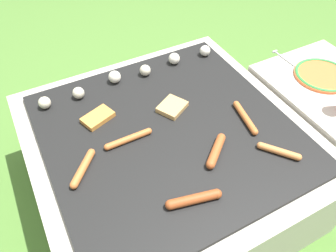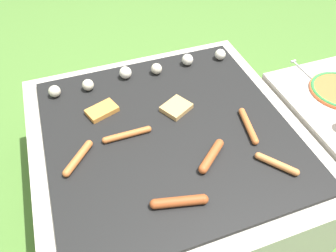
{
  "view_description": "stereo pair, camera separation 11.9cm",
  "coord_description": "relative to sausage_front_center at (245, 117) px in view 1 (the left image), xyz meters",
  "views": [
    {
      "loc": [
        -0.39,
        -0.72,
        1.28
      ],
      "look_at": [
        0.0,
        0.0,
        0.41
      ],
      "focal_mm": 35.0,
      "sensor_mm": 36.0,
      "label": 1
    },
    {
      "loc": [
        -0.28,
        -0.77,
        1.28
      ],
      "look_at": [
        0.0,
        0.0,
        0.41
      ],
      "focal_mm": 35.0,
      "sensor_mm": 36.0,
      "label": 2
    }
  ],
  "objects": [
    {
      "name": "side_ledge",
      "position": [
        0.46,
        0.01,
        -0.21
      ],
      "size": [
        0.46,
        0.51,
        0.39
      ],
      "color": "#B2AA9E",
      "rests_on": "ground_plane"
    },
    {
      "name": "sausage_mid_right",
      "position": [
        0.0,
        -0.19,
        -0.0
      ],
      "size": [
        0.1,
        0.13,
        0.02
      ],
      "color": "#C6753D",
      "rests_on": "grill"
    },
    {
      "name": "bread_slice_left",
      "position": [
        -0.21,
        0.18,
        -0.0
      ],
      "size": [
        0.13,
        0.13,
        0.02
      ],
      "color": "tan",
      "rests_on": "grill"
    },
    {
      "name": "mushroom_row",
      "position": [
        -0.28,
        0.43,
        0.01
      ],
      "size": [
        0.79,
        0.08,
        0.05
      ],
      "color": "beige",
      "rests_on": "grill"
    },
    {
      "name": "sausage_back_right",
      "position": [
        -0.19,
        -0.09,
        0.0
      ],
      "size": [
        0.13,
        0.11,
        0.03
      ],
      "color": "#A34C23",
      "rests_on": "grill"
    },
    {
      "name": "bread_slice_center",
      "position": [
        -0.49,
        0.26,
        -0.0
      ],
      "size": [
        0.13,
        0.11,
        0.02
      ],
      "color": "#D18438",
      "rests_on": "grill"
    },
    {
      "name": "ground_plane",
      "position": [
        -0.28,
        0.09,
        -0.41
      ],
      "size": [
        14.0,
        14.0,
        0.0
      ],
      "primitive_type": "plane",
      "color": "#47702D"
    },
    {
      "name": "grill",
      "position": [
        -0.28,
        0.09,
        -0.21
      ],
      "size": [
        1.0,
        1.0,
        0.39
      ],
      "color": "#B2AA9E",
      "rests_on": "ground_plane"
    },
    {
      "name": "sausage_mid_left",
      "position": [
        -0.35,
        -0.21,
        0.0
      ],
      "size": [
        0.18,
        0.07,
        0.03
      ],
      "color": "#93421E",
      "rests_on": "grill"
    },
    {
      "name": "sausage_back_center",
      "position": [
        -0.43,
        0.11,
        -0.0
      ],
      "size": [
        0.18,
        0.02,
        0.02
      ],
      "color": "#B7602D",
      "rests_on": "grill"
    },
    {
      "name": "sausage_front_center",
      "position": [
        0.0,
        0.0,
        0.0
      ],
      "size": [
        0.05,
        0.18,
        0.02
      ],
      "color": "#B7602D",
      "rests_on": "grill"
    },
    {
      "name": "fork_utensil",
      "position": [
        0.4,
        0.21,
        -0.01
      ],
      "size": [
        0.02,
        0.22,
        0.01
      ],
      "color": "silver",
      "rests_on": "side_ledge"
    },
    {
      "name": "sausage_front_left",
      "position": [
        -0.61,
        0.06,
        0.0
      ],
      "size": [
        0.12,
        0.13,
        0.03
      ],
      "color": "#B7602D",
      "rests_on": "grill"
    },
    {
      "name": "plate_colorful",
      "position": [
        0.46,
        0.05,
        -0.0
      ],
      "size": [
        0.24,
        0.24,
        0.02
      ],
      "color": "orange",
      "rests_on": "side_ledge"
    }
  ]
}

